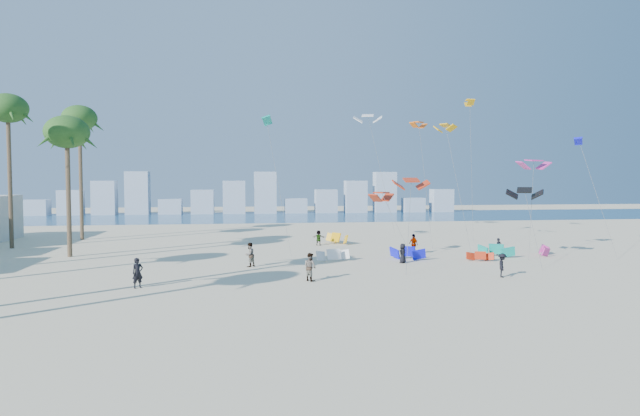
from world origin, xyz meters
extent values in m
plane|color=beige|center=(0.00, 0.00, 0.00)|extent=(220.00, 220.00, 0.00)
plane|color=navy|center=(0.00, 72.00, 0.01)|extent=(220.00, 220.00, 0.00)
imported|color=black|center=(-9.68, 7.93, 0.95)|extent=(0.83, 0.76, 1.90)
imported|color=gray|center=(1.28, 8.78, 0.94)|extent=(1.10, 1.16, 1.89)
imported|color=black|center=(9.70, 15.32, 0.80)|extent=(0.92, 0.89, 1.60)
imported|color=gray|center=(12.21, 20.23, 0.92)|extent=(0.84, 1.17, 1.85)
imported|color=black|center=(14.65, 8.15, 0.83)|extent=(1.04, 1.24, 1.67)
imported|color=gray|center=(4.61, 28.05, 0.78)|extent=(1.49, 1.08, 1.56)
imported|color=black|center=(19.64, 18.63, 0.76)|extent=(0.63, 0.50, 1.53)
imported|color=gray|center=(-2.65, 15.23, 0.94)|extent=(1.15, 1.15, 1.88)
cylinder|color=#595959|center=(9.69, 16.85, 2.84)|extent=(2.15, 2.58, 5.69)
cylinder|color=#595959|center=(17.23, 22.28, 6.10)|extent=(0.52, 5.46, 12.22)
cylinder|color=#595959|center=(21.78, 16.98, 4.26)|extent=(2.29, 3.43, 8.53)
cylinder|color=#595959|center=(0.11, 23.02, 6.39)|extent=(1.99, 5.03, 12.79)
cylinder|color=#595959|center=(15.46, 26.48, 6.48)|extent=(0.35, 5.57, 12.96)
cylinder|color=#595959|center=(19.70, 13.05, 2.95)|extent=(1.33, 5.16, 5.92)
cylinder|color=#595959|center=(13.27, 35.69, 7.30)|extent=(2.54, 3.99, 14.61)
cylinder|color=#595959|center=(28.05, 17.05, 5.32)|extent=(0.59, 5.02, 10.65)
cylinder|color=#595959|center=(9.24, 12.35, 3.37)|extent=(1.93, 4.91, 6.76)
cylinder|color=#595959|center=(21.99, 29.94, 7.90)|extent=(0.87, 3.40, 15.81)
cylinder|color=brown|center=(-18.24, 23.00, 5.46)|extent=(0.40, 0.40, 10.93)
ellipsoid|color=#254E1B|center=(-18.24, 23.00, 10.93)|extent=(3.80, 3.80, 2.85)
cylinder|color=brown|center=(-25.78, 30.00, 6.88)|extent=(0.40, 0.40, 13.76)
ellipsoid|color=#254E1B|center=(-25.78, 30.00, 13.76)|extent=(3.80, 3.80, 2.85)
cylinder|color=brown|center=(-21.14, 37.00, 6.84)|extent=(0.40, 0.40, 13.67)
ellipsoid|color=#254E1B|center=(-21.14, 37.00, 13.67)|extent=(3.80, 3.80, 2.85)
cube|color=#9EADBF|center=(-42.00, 82.00, 1.50)|extent=(4.40, 3.00, 3.00)
cube|color=#9EADBF|center=(-35.80, 82.00, 2.40)|extent=(4.40, 3.00, 4.80)
cube|color=#9EADBF|center=(-29.60, 82.00, 3.30)|extent=(4.40, 3.00, 6.60)
cube|color=#9EADBF|center=(-23.40, 82.00, 4.20)|extent=(4.40, 3.00, 8.40)
cube|color=#9EADBF|center=(-17.20, 82.00, 1.50)|extent=(4.40, 3.00, 3.00)
cube|color=#9EADBF|center=(-11.00, 82.00, 2.40)|extent=(4.40, 3.00, 4.80)
cube|color=#9EADBF|center=(-4.80, 82.00, 3.30)|extent=(4.40, 3.00, 6.60)
cube|color=#9EADBF|center=(1.40, 82.00, 4.20)|extent=(4.40, 3.00, 8.40)
cube|color=#9EADBF|center=(7.60, 82.00, 1.50)|extent=(4.40, 3.00, 3.00)
cube|color=#9EADBF|center=(13.80, 82.00, 2.40)|extent=(4.40, 3.00, 4.80)
cube|color=#9EADBF|center=(20.00, 82.00, 3.30)|extent=(4.40, 3.00, 6.60)
cube|color=#9EADBF|center=(26.20, 82.00, 4.20)|extent=(4.40, 3.00, 8.40)
cube|color=#9EADBF|center=(32.40, 82.00, 1.50)|extent=(4.40, 3.00, 3.00)
cube|color=#9EADBF|center=(38.60, 82.00, 2.40)|extent=(4.40, 3.00, 4.80)
camera|label=1|loc=(-3.17, -26.55, 6.75)|focal=30.12mm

